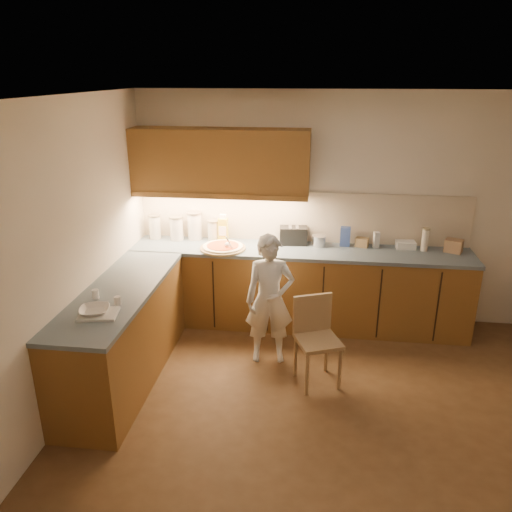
{
  "coord_description": "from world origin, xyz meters",
  "views": [
    {
      "loc": [
        -0.19,
        -3.53,
        2.77
      ],
      "look_at": [
        -0.8,
        1.2,
        1.0
      ],
      "focal_mm": 35.0,
      "sensor_mm": 36.0,
      "label": 1
    }
  ],
  "objects_px": {
    "wooden_chair": "(316,333)",
    "toaster": "(293,235)",
    "pizza_on_board": "(223,247)",
    "child": "(270,300)",
    "oil_jug": "(223,229)"
  },
  "relations": [
    {
      "from": "wooden_chair",
      "to": "toaster",
      "type": "distance_m",
      "value": 1.41
    },
    {
      "from": "pizza_on_board",
      "to": "child",
      "type": "distance_m",
      "value": 0.95
    },
    {
      "from": "wooden_chair",
      "to": "oil_jug",
      "type": "bearing_deg",
      "value": 108.97
    },
    {
      "from": "pizza_on_board",
      "to": "wooden_chair",
      "type": "distance_m",
      "value": 1.52
    },
    {
      "from": "toaster",
      "to": "wooden_chair",
      "type": "bearing_deg",
      "value": -81.74
    },
    {
      "from": "wooden_chair",
      "to": "toaster",
      "type": "xyz_separation_m",
      "value": [
        -0.29,
        1.27,
        0.54
      ]
    },
    {
      "from": "child",
      "to": "pizza_on_board",
      "type": "bearing_deg",
      "value": 122.36
    },
    {
      "from": "child",
      "to": "toaster",
      "type": "bearing_deg",
      "value": 71.77
    },
    {
      "from": "toaster",
      "to": "pizza_on_board",
      "type": "bearing_deg",
      "value": -164.3
    },
    {
      "from": "pizza_on_board",
      "to": "oil_jug",
      "type": "distance_m",
      "value": 0.3
    },
    {
      "from": "pizza_on_board",
      "to": "oil_jug",
      "type": "height_order",
      "value": "oil_jug"
    },
    {
      "from": "pizza_on_board",
      "to": "wooden_chair",
      "type": "bearing_deg",
      "value": -43.09
    },
    {
      "from": "wooden_chair",
      "to": "toaster",
      "type": "bearing_deg",
      "value": 80.75
    },
    {
      "from": "oil_jug",
      "to": "toaster",
      "type": "relative_size",
      "value": 1.0
    },
    {
      "from": "pizza_on_board",
      "to": "oil_jug",
      "type": "relative_size",
      "value": 1.57
    }
  ]
}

